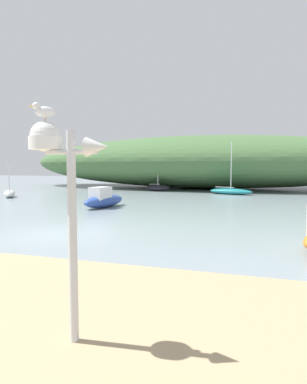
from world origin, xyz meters
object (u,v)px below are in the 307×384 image
mast_structure (58,164)px  sailboat_near_shore (9,193)px  sailboat_by_sandbar (231,191)px  motorboat_inner_mooring (103,199)px  sailboat_outer_mooring (158,188)px  seagull_on_radar (44,111)px

mast_structure → sailboat_near_shore: (-16.75, 18.61, -2.31)m
sailboat_near_shore → sailboat_by_sandbar: bearing=25.6°
mast_structure → sailboat_by_sandbar: (0.29, 26.75, -2.34)m
motorboat_inner_mooring → sailboat_outer_mooring: sailboat_outer_mooring is taller
sailboat_near_shore → sailboat_outer_mooring: 13.76m
motorboat_inner_mooring → mast_structure: bearing=-66.3°
sailboat_by_sandbar → sailboat_near_shore: bearing=-154.4°
mast_structure → sailboat_by_sandbar: 26.86m
mast_structure → seagull_on_radar: size_ratio=9.31×
seagull_on_radar → sailboat_by_sandbar: sailboat_by_sandbar is taller
motorboat_inner_mooring → sailboat_by_sandbar: 13.71m
mast_structure → motorboat_inner_mooring: bearing=113.7°
sailboat_by_sandbar → sailboat_outer_mooring: bearing=168.0°
sailboat_outer_mooring → sailboat_by_sandbar: bearing=-12.0°
motorboat_inner_mooring → seagull_on_radar: bearing=-66.9°
sailboat_near_shore → motorboat_inner_mooring: 10.88m
motorboat_inner_mooring → sailboat_outer_mooring: size_ratio=1.37×
mast_structure → sailboat_by_sandbar: bearing=89.4°
mast_structure → sailboat_outer_mooring: size_ratio=1.13×
sailboat_near_shore → sailboat_by_sandbar: (17.04, 8.15, -0.03)m
mast_structure → motorboat_inner_mooring: size_ratio=0.82×
mast_structure → sailboat_outer_mooring: mast_structure is taller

